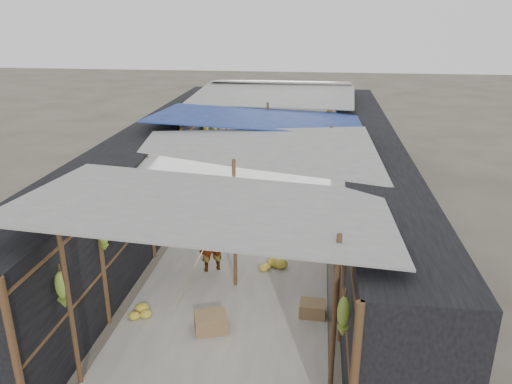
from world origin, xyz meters
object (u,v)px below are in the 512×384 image
at_px(shopper_blue, 224,191).
at_px(vendor_seated, 296,193).
at_px(vendor_elderly, 211,239).
at_px(crate_near, 211,323).
at_px(black_basin, 322,177).

distance_m(shopper_blue, vendor_seated, 2.32).
distance_m(vendor_elderly, vendor_seated, 4.17).
xyz_separation_m(crate_near, black_basin, (1.87, 8.42, -0.08)).
bearing_deg(vendor_elderly, shopper_blue, -114.38).
distance_m(crate_near, vendor_seated, 6.02).
bearing_deg(vendor_seated, black_basin, 138.34).
height_order(crate_near, vendor_seated, vendor_seated).
bearing_deg(vendor_elderly, black_basin, -138.05).
bearing_deg(black_basin, vendor_elderly, -109.85).
xyz_separation_m(black_basin, vendor_seated, (-0.73, -2.51, 0.31)).
xyz_separation_m(black_basin, shopper_blue, (-2.46, -3.98, 0.83)).
height_order(crate_near, black_basin, crate_near).
relative_size(crate_near, black_basin, 0.99).
distance_m(crate_near, vendor_elderly, 2.18).
bearing_deg(black_basin, crate_near, -102.53).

